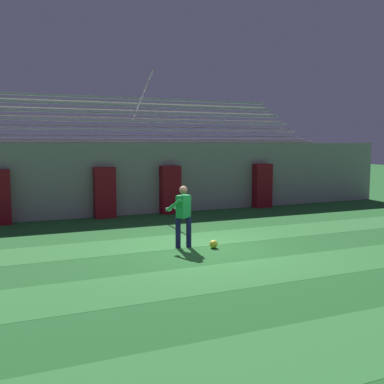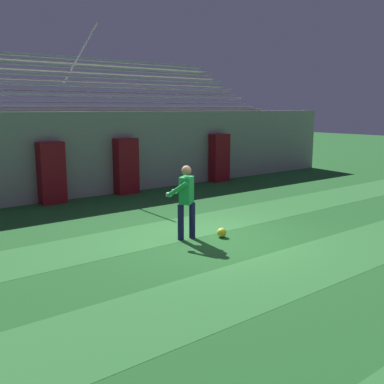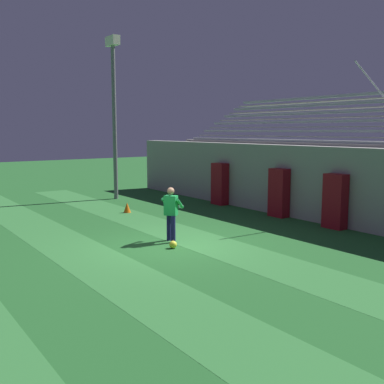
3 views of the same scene
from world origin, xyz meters
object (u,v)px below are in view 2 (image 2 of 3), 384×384
(padding_pillar_far_right, at_px, (219,158))
(soccer_ball, at_px, (222,233))
(padding_pillar_gate_left, at_px, (52,173))
(goalkeeper, at_px, (186,197))
(padding_pillar_gate_right, at_px, (126,166))

(padding_pillar_far_right, height_order, soccer_ball, padding_pillar_far_right)
(padding_pillar_gate_left, distance_m, goalkeeper, 5.68)
(padding_pillar_gate_right, height_order, soccer_ball, padding_pillar_gate_right)
(padding_pillar_gate_left, distance_m, padding_pillar_far_right, 6.90)
(goalkeeper, distance_m, soccer_ball, 1.18)
(padding_pillar_gate_left, relative_size, goalkeeper, 1.14)
(goalkeeper, bearing_deg, padding_pillar_far_right, 42.96)
(goalkeeper, relative_size, soccer_ball, 7.59)
(padding_pillar_far_right, bearing_deg, padding_pillar_gate_left, 180.00)
(padding_pillar_gate_left, height_order, soccer_ball, padding_pillar_gate_left)
(padding_pillar_far_right, xyz_separation_m, goalkeeper, (-6.03, -5.62, 0.01))
(padding_pillar_gate_right, distance_m, goalkeeper, 5.89)
(padding_pillar_gate_right, relative_size, soccer_ball, 8.62)
(padding_pillar_gate_right, distance_m, padding_pillar_far_right, 4.28)
(padding_pillar_gate_right, bearing_deg, soccer_ball, -99.77)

